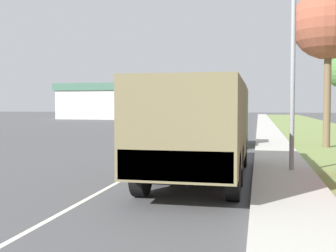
% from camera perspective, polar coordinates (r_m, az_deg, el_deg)
% --- Properties ---
extents(ground_plane, '(180.00, 180.00, 0.00)m').
position_cam_1_polar(ground_plane, '(38.21, 6.54, -0.37)').
color(ground_plane, '#4C4C4F').
extents(lane_centre_stripe, '(0.12, 120.00, 0.00)m').
position_cam_1_polar(lane_centre_stripe, '(38.21, 6.54, -0.36)').
color(lane_centre_stripe, silver).
rests_on(lane_centre_stripe, ground).
extents(sidewalk_right, '(1.80, 120.00, 0.12)m').
position_cam_1_polar(sidewalk_right, '(38.03, 13.30, -0.35)').
color(sidewalk_right, beige).
rests_on(sidewalk_right, ground).
extents(grass_strip_right, '(7.00, 120.00, 0.02)m').
position_cam_1_polar(grass_strip_right, '(38.37, 19.88, -0.49)').
color(grass_strip_right, olive).
rests_on(grass_strip_right, ground).
extents(military_truck, '(2.41, 7.82, 2.73)m').
position_cam_1_polar(military_truck, '(11.87, 4.49, 0.32)').
color(military_truck, '#606647').
rests_on(military_truck, ground).
extents(car_nearest_ahead, '(1.84, 4.23, 1.67)m').
position_cam_1_polar(car_nearest_ahead, '(22.36, 7.97, -0.71)').
color(car_nearest_ahead, '#336B3D').
rests_on(car_nearest_ahead, ground).
extents(car_second_ahead, '(1.90, 4.38, 1.52)m').
position_cam_1_polar(car_second_ahead, '(31.37, 1.45, 0.22)').
color(car_second_ahead, silver).
rests_on(car_second_ahead, ground).
extents(lamp_post, '(1.69, 0.24, 7.17)m').
position_cam_1_polar(lamp_post, '(13.60, 15.74, 12.35)').
color(lamp_post, gray).
rests_on(lamp_post, sidewalk_right).
extents(tree_mid_right, '(3.58, 3.58, 7.94)m').
position_cam_1_polar(tree_mid_right, '(22.67, 20.92, 12.83)').
color(tree_mid_right, brown).
rests_on(tree_mid_right, grass_strip_right).
extents(building_distant, '(19.21, 11.95, 5.46)m').
position_cam_1_polar(building_distant, '(68.33, -5.89, 3.35)').
color(building_distant, beige).
rests_on(building_distant, ground).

